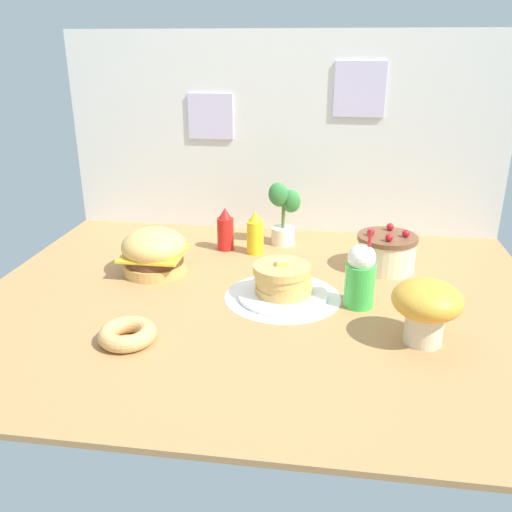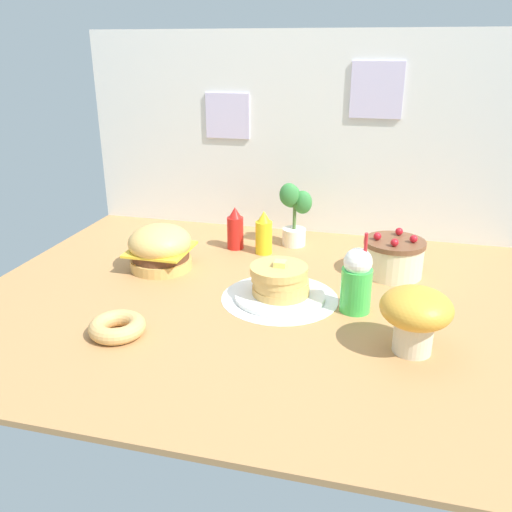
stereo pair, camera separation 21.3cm
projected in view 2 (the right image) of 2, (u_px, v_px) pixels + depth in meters
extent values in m
cube|color=#B27F4C|center=(256.00, 300.00, 2.08)|extent=(2.19, 1.73, 0.02)
cube|color=silver|center=(299.00, 135.00, 2.68)|extent=(2.19, 0.03, 0.99)
cube|color=silver|center=(228.00, 116.00, 2.71)|extent=(0.23, 0.01, 0.22)
cube|color=silver|center=(377.00, 90.00, 2.49)|extent=(0.24, 0.01, 0.26)
cylinder|color=white|center=(280.00, 298.00, 2.08)|extent=(0.45, 0.45, 0.00)
cylinder|color=#DBA859|center=(161.00, 263.00, 2.35)|extent=(0.27, 0.27, 0.05)
cylinder|color=#59331E|center=(161.00, 254.00, 2.34)|extent=(0.25, 0.25, 0.04)
cube|color=yellow|center=(160.00, 249.00, 2.33)|extent=(0.25, 0.25, 0.01)
ellipsoid|color=#E5B260|center=(160.00, 242.00, 2.32)|extent=(0.27, 0.27, 0.15)
cylinder|color=white|center=(280.00, 295.00, 2.08)|extent=(0.35, 0.35, 0.02)
cylinder|color=#E0AD5B|center=(281.00, 290.00, 2.07)|extent=(0.22, 0.22, 0.03)
cylinder|color=#E0AD5B|center=(281.00, 283.00, 2.06)|extent=(0.21, 0.21, 0.03)
cylinder|color=#E0AD5B|center=(279.00, 276.00, 2.05)|extent=(0.21, 0.21, 0.03)
cylinder|color=#E0AD5B|center=(279.00, 270.00, 2.03)|extent=(0.22, 0.22, 0.03)
cube|color=#F7E072|center=(280.00, 264.00, 2.03)|extent=(0.05, 0.05, 0.02)
cylinder|color=beige|center=(393.00, 260.00, 2.27)|extent=(0.25, 0.25, 0.13)
cylinder|color=brown|center=(395.00, 243.00, 2.24)|extent=(0.26, 0.26, 0.02)
sphere|color=red|center=(414.00, 239.00, 2.21)|extent=(0.03, 0.03, 0.03)
sphere|color=red|center=(399.00, 231.00, 2.30)|extent=(0.03, 0.03, 0.03)
sphere|color=red|center=(377.00, 236.00, 2.24)|extent=(0.03, 0.03, 0.03)
sphere|color=red|center=(395.00, 242.00, 2.17)|extent=(0.03, 0.03, 0.03)
cylinder|color=red|center=(235.00, 233.00, 2.57)|extent=(0.08, 0.08, 0.15)
cone|color=red|center=(235.00, 212.00, 2.53)|extent=(0.06, 0.06, 0.05)
cylinder|color=yellow|center=(264.00, 238.00, 2.50)|extent=(0.08, 0.08, 0.15)
cone|color=yellow|center=(264.00, 216.00, 2.47)|extent=(0.06, 0.06, 0.05)
cylinder|color=green|center=(356.00, 290.00, 1.96)|extent=(0.11, 0.11, 0.16)
sphere|color=white|center=(358.00, 262.00, 1.92)|extent=(0.10, 0.10, 0.10)
cylinder|color=red|center=(365.00, 254.00, 1.90)|extent=(0.01, 0.04, 0.16)
torus|color=tan|center=(117.00, 327.00, 1.81)|extent=(0.19, 0.19, 0.06)
torus|color=brown|center=(117.00, 326.00, 1.81)|extent=(0.18, 0.18, 0.05)
cylinder|color=white|center=(294.00, 237.00, 2.62)|extent=(0.11, 0.11, 0.08)
cylinder|color=#4C7238|center=(295.00, 215.00, 2.58)|extent=(0.02, 0.02, 0.14)
ellipsoid|color=#38843D|center=(302.00, 202.00, 2.56)|extent=(0.09, 0.06, 0.11)
ellipsoid|color=#38843D|center=(291.00, 196.00, 2.58)|extent=(0.09, 0.06, 0.11)
ellipsoid|color=#38843D|center=(289.00, 195.00, 2.53)|extent=(0.09, 0.06, 0.11)
cylinder|color=beige|center=(413.00, 337.00, 1.70)|extent=(0.12, 0.12, 0.10)
ellipsoid|color=gold|center=(416.00, 308.00, 1.67)|extent=(0.23, 0.23, 0.12)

